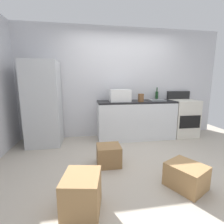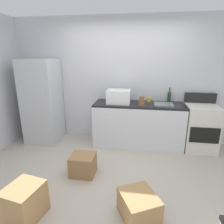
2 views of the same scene
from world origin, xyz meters
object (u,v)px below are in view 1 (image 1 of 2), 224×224
(knife_block, at_px, (141,98))
(cardboard_box_large, at_px, (186,176))
(coffee_mug, at_px, (142,98))
(cardboard_box_small, at_px, (109,155))
(refrigerator, at_px, (43,104))
(microwave, at_px, (120,96))
(wine_bottle, at_px, (157,95))
(stove_oven, at_px, (182,117))
(cardboard_box_medium, at_px, (82,194))

(knife_block, xyz_separation_m, cardboard_box_large, (0.02, -1.76, -0.84))
(coffee_mug, xyz_separation_m, cardboard_box_small, (-1.03, -1.36, -0.78))
(refrigerator, height_order, coffee_mug, refrigerator)
(microwave, height_order, cardboard_box_small, microwave)
(refrigerator, bearing_deg, wine_bottle, 5.76)
(stove_oven, xyz_separation_m, cardboard_box_large, (-1.15, -1.94, -0.31))
(stove_oven, height_order, cardboard_box_large, stove_oven)
(cardboard_box_medium, relative_size, cardboard_box_small, 1.10)
(wine_bottle, height_order, cardboard_box_small, wine_bottle)
(coffee_mug, bearing_deg, refrigerator, -174.51)
(refrigerator, bearing_deg, cardboard_box_large, -41.63)
(stove_oven, distance_m, cardboard_box_large, 2.28)
(cardboard_box_large, bearing_deg, knife_block, 90.56)
(cardboard_box_large, bearing_deg, cardboard_box_small, 140.61)
(refrigerator, relative_size, cardboard_box_medium, 4.24)
(stove_oven, distance_m, wine_bottle, 0.85)
(refrigerator, xyz_separation_m, stove_oven, (3.27, 0.06, -0.41))
(stove_oven, xyz_separation_m, cardboard_box_small, (-2.05, -1.20, -0.30))
(refrigerator, xyz_separation_m, cardboard_box_large, (2.12, -1.88, -0.73))
(knife_block, distance_m, cardboard_box_small, 1.58)
(microwave, xyz_separation_m, wine_bottle, (1.01, 0.26, -0.03))
(microwave, xyz_separation_m, cardboard_box_large, (0.47, -1.89, -0.88))
(stove_oven, distance_m, cardboard_box_small, 2.39)
(cardboard_box_medium, bearing_deg, cardboard_box_small, 66.00)
(wine_bottle, distance_m, coffee_mug, 0.41)
(microwave, distance_m, wine_bottle, 1.04)
(stove_oven, height_order, cardboard_box_medium, stove_oven)
(wine_bottle, xyz_separation_m, cardboard_box_medium, (-1.85, -2.35, -0.80))
(microwave, relative_size, cardboard_box_small, 1.22)
(coffee_mug, xyz_separation_m, knife_block, (-0.15, -0.34, 0.04))
(microwave, bearing_deg, coffee_mug, 19.11)
(cardboard_box_small, bearing_deg, stove_oven, 30.47)
(coffee_mug, xyz_separation_m, cardboard_box_medium, (-1.44, -2.29, -0.74))
(stove_oven, height_order, wine_bottle, wine_bottle)
(microwave, height_order, wine_bottle, wine_bottle)
(knife_block, bearing_deg, refrigerator, 176.61)
(coffee_mug, distance_m, cardboard_box_large, 2.25)
(coffee_mug, distance_m, knife_block, 0.37)
(knife_block, relative_size, cardboard_box_small, 0.48)
(stove_oven, xyz_separation_m, wine_bottle, (-0.61, 0.21, 0.54))
(coffee_mug, bearing_deg, cardboard_box_small, -126.95)
(refrigerator, xyz_separation_m, cardboard_box_small, (1.22, -1.15, -0.71))
(wine_bottle, height_order, cardboard_box_medium, wine_bottle)
(refrigerator, xyz_separation_m, microwave, (1.64, 0.01, 0.16))
(refrigerator, xyz_separation_m, knife_block, (2.10, -0.12, 0.11))
(stove_oven, relative_size, wine_bottle, 3.67)
(coffee_mug, xyz_separation_m, cardboard_box_large, (-0.13, -2.10, -0.80))
(microwave, distance_m, coffee_mug, 0.65)
(microwave, bearing_deg, knife_block, -16.01)
(stove_oven, bearing_deg, cardboard_box_medium, -139.07)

